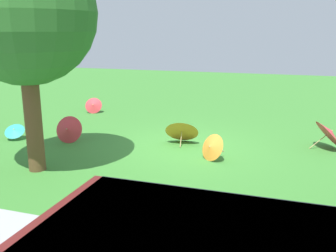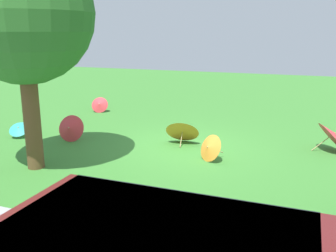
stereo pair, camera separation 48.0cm
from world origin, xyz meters
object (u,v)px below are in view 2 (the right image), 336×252
Objects in this scene: parasol_red_1 at (99,104)px; parasol_red_2 at (333,134)px; parasol_red_0 at (70,128)px; parasol_orange_0 at (183,130)px; shade_tree at (22,14)px; parasol_orange_1 at (209,148)px; parasol_teal_0 at (18,128)px.

parasol_red_2 is at bearing 165.70° from parasol_red_1.
parasol_red_2 is at bearing -166.53° from parasol_red_0.
parasol_red_1 is at bearing -14.30° from parasol_red_2.
parasol_red_2 is (-3.96, -0.75, 0.06)m from parasol_orange_0.
parasol_orange_0 is 1.25× the size of parasol_red_0.
parasol_orange_1 is (-3.70, -1.92, -3.15)m from shade_tree.
shade_tree reaches higher than parasol_orange_1.
parasol_orange_0 is 0.96× the size of parasol_red_2.
parasol_orange_1 is at bearing -179.78° from parasol_teal_0.
parasol_teal_0 is 4.10m from parasol_red_1.
parasol_red_2 is at bearing -169.29° from parasol_orange_0.
parasol_orange_1 is 0.72× the size of parasol_red_2.
shade_tree is 5.08m from parasol_orange_0.
parasol_orange_0 is at bearing -46.96° from parasol_orange_1.
parasol_orange_1 is 1.08× the size of parasol_teal_0.
parasol_red_1 is (-0.36, -4.08, 0.03)m from parasol_teal_0.
shade_tree is at bearing 49.70° from parasol_orange_0.
parasol_red_0 is 1.71m from parasol_teal_0.
parasol_orange_1 is at bearing 33.52° from parasol_red_2.
shade_tree is at bearing 103.93° from parasol_red_0.
parasol_red_2 reaches higher than parasol_red_1.
parasol_orange_1 is at bearing 177.19° from parasol_red_0.
parasol_orange_0 is at bearing 10.71° from parasol_red_2.
shade_tree reaches higher than parasol_red_1.
shade_tree is 6.42× the size of parasol_orange_1.
parasol_red_0 is (0.53, -2.13, -3.09)m from shade_tree.
parasol_teal_0 is at bearing 7.73° from parasol_red_0.
parasol_orange_1 reaches higher than parasol_teal_0.
parasol_orange_1 is at bearing 143.84° from parasol_red_1.
parasol_red_1 is at bearing -95.07° from parasol_teal_0.
parasol_red_2 is at bearing -149.78° from shade_tree.
parasol_red_0 is (4.22, -0.21, 0.06)m from parasol_orange_1.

